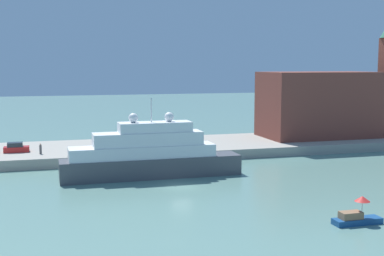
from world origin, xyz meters
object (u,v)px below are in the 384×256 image
Objects in this scene: large_yacht at (149,155)px; harbor_building at (319,104)px; small_motorboat at (356,216)px; parked_car at (16,148)px; person_figure at (41,149)px; mooring_bollard at (150,150)px.

harbor_building reaches higher than large_yacht.
harbor_building is (21.58, 45.50, 6.86)m from small_motorboat.
harbor_building is 5.51× the size of parked_car.
person_figure is (-14.10, 13.67, -0.68)m from large_yacht.
small_motorboat is 49.06m from person_figure.
large_yacht is 19.65m from person_figure.
mooring_bollard is at bearing 78.24° from large_yacht.
parked_car is at bearing -176.85° from harbor_building.
large_yacht is 34.02× the size of mooring_bollard.
harbor_building is 54.51m from parked_car.
small_motorboat is (14.81, -25.93, -2.20)m from large_yacht.
parked_car reaches higher than mooring_bollard.
large_yacht is 29.94m from small_motorboat.
large_yacht is at bearing -151.73° from harbor_building.
small_motorboat is 2.96× the size of person_figure.
small_motorboat is at bearing -70.99° from mooring_bollard.
large_yacht is 10.91m from mooring_bollard.
small_motorboat is at bearing -52.55° from parked_car.
mooring_bollard is (19.97, -5.96, -0.29)m from parked_car.
person_figure reaches higher than mooring_bollard.
person_figure is (-50.49, -5.89, -5.34)m from harbor_building.
parked_car is (-54.15, -2.98, -5.44)m from harbor_building.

